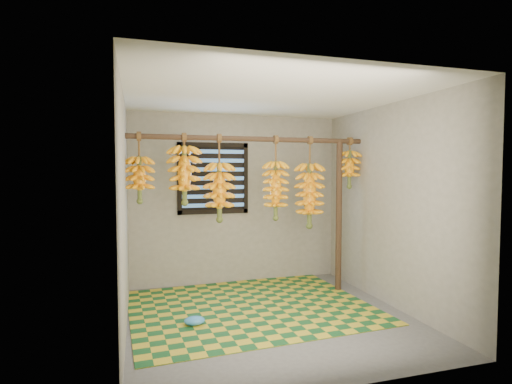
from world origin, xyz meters
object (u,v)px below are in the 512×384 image
object	(u,v)px
support_post	(339,216)
banana_bunch_f	(349,169)
plastic_bag	(194,321)
woven_mat	(251,307)
banana_bunch_d	(276,190)
banana_bunch_b	(184,175)
banana_bunch_e	(310,195)
banana_bunch_c	(219,192)
banana_bunch_a	(140,179)

from	to	relation	value
support_post	banana_bunch_f	world-z (taller)	banana_bunch_f
plastic_bag	woven_mat	bearing A→B (deg)	28.27
banana_bunch_d	banana_bunch_b	bearing A→B (deg)	180.00
banana_bunch_b	banana_bunch_e	distance (m)	1.63
banana_bunch_c	banana_bunch_f	bearing A→B (deg)	0.00
banana_bunch_a	banana_bunch_d	xyz separation A→B (m)	(1.65, -0.00, -0.15)
support_post	banana_bunch_c	distance (m)	1.66
banana_bunch_a	banana_bunch_c	size ratio (longest dim) A/B	0.77
banana_bunch_e	banana_bunch_f	world-z (taller)	same
banana_bunch_d	banana_bunch_e	size ratio (longest dim) A/B	0.90
plastic_bag	banana_bunch_d	world-z (taller)	banana_bunch_d
woven_mat	plastic_bag	bearing A→B (deg)	-151.73
banana_bunch_a	banana_bunch_b	distance (m)	0.51
banana_bunch_a	support_post	bearing A→B (deg)	0.00
banana_bunch_e	banana_bunch_f	distance (m)	0.67
banana_bunch_c	banana_bunch_d	world-z (taller)	same
support_post	plastic_bag	size ratio (longest dim) A/B	9.06
banana_bunch_a	banana_bunch_c	distance (m)	0.94
banana_bunch_d	banana_bunch_c	bearing A→B (deg)	180.00
support_post	banana_bunch_a	size ratio (longest dim) A/B	2.46
woven_mat	plastic_bag	size ratio (longest dim) A/B	12.38
woven_mat	banana_bunch_f	xyz separation A→B (m)	(1.46, 0.31, 1.62)
plastic_bag	banana_bunch_c	world-z (taller)	banana_bunch_c
banana_bunch_a	banana_bunch_e	size ratio (longest dim) A/B	0.69
woven_mat	banana_bunch_a	xyz separation A→B (m)	(-1.24, 0.31, 1.50)
plastic_bag	banana_bunch_c	xyz separation A→B (m)	(0.41, 0.70, 1.29)
support_post	banana_bunch_e	world-z (taller)	banana_bunch_e
support_post	banana_bunch_e	bearing A→B (deg)	180.00
woven_mat	banana_bunch_d	xyz separation A→B (m)	(0.42, 0.31, 1.35)
banana_bunch_d	banana_bunch_e	bearing A→B (deg)	0.00
support_post	banana_bunch_b	world-z (taller)	banana_bunch_b
plastic_bag	banana_bunch_d	xyz separation A→B (m)	(1.13, 0.70, 1.30)
banana_bunch_f	banana_bunch_c	bearing A→B (deg)	180.00
banana_bunch_b	banana_bunch_c	world-z (taller)	same
banana_bunch_a	banana_bunch_f	bearing A→B (deg)	0.00
woven_mat	banana_bunch_b	world-z (taller)	banana_bunch_b
plastic_bag	banana_bunch_d	distance (m)	1.86
banana_bunch_e	banana_bunch_b	bearing A→B (deg)	180.00
support_post	woven_mat	size ratio (longest dim) A/B	0.73
support_post	banana_bunch_d	size ratio (longest dim) A/B	1.88
plastic_bag	banana_bunch_b	world-z (taller)	banana_bunch_b
plastic_bag	banana_bunch_c	bearing A→B (deg)	59.59
banana_bunch_c	banana_bunch_e	world-z (taller)	same
support_post	banana_bunch_f	distance (m)	0.65
woven_mat	banana_bunch_b	xyz separation A→B (m)	(-0.72, 0.31, 1.55)
support_post	banana_bunch_f	xyz separation A→B (m)	(0.15, 0.00, 0.63)
banana_bunch_b	banana_bunch_f	xyz separation A→B (m)	(2.19, 0.00, 0.07)
woven_mat	banana_bunch_e	xyz separation A→B (m)	(0.89, 0.31, 1.28)
plastic_bag	banana_bunch_b	xyz separation A→B (m)	(-0.01, 0.70, 1.50)
banana_bunch_c	banana_bunch_d	distance (m)	0.72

